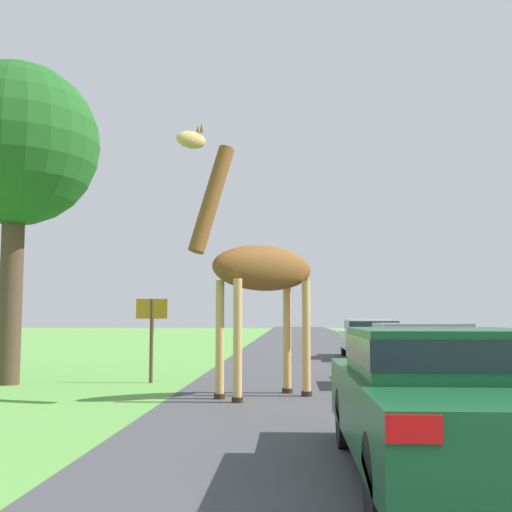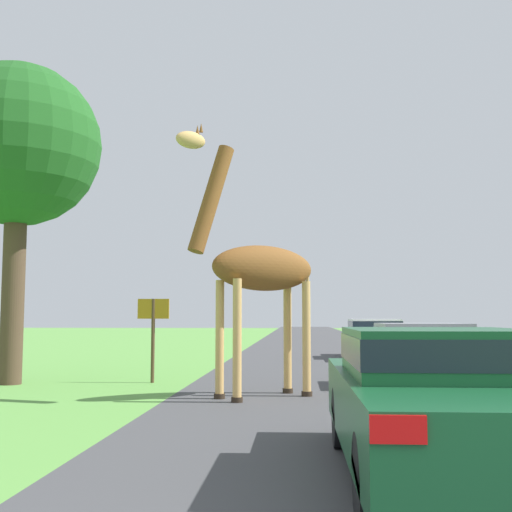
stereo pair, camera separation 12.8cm
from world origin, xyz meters
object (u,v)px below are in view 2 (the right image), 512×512
(car_lead_maroon, at_px, (438,397))
(sign_post, at_px, (153,324))
(giraffe_near_road, at_px, (257,268))
(car_queue_left, at_px, (422,352))
(car_queue_right, at_px, (374,337))
(tree_centre_back, at_px, (18,147))

(car_lead_maroon, height_order, sign_post, sign_post)
(giraffe_near_road, height_order, car_queue_left, giraffe_near_road)
(car_queue_right, bearing_deg, car_queue_left, -90.69)
(giraffe_near_road, height_order, sign_post, giraffe_near_road)
(giraffe_near_road, bearing_deg, car_lead_maroon, 161.63)
(car_queue_left, distance_m, tree_centre_back, 9.83)
(car_lead_maroon, xyz_separation_m, tree_centre_back, (-7.41, 7.63, 4.46))
(car_queue_right, height_order, tree_centre_back, tree_centre_back)
(car_queue_left, bearing_deg, tree_centre_back, -179.19)
(giraffe_near_road, bearing_deg, car_queue_right, -54.48)
(car_lead_maroon, bearing_deg, car_queue_left, 80.18)
(car_queue_right, distance_m, car_queue_left, 9.23)
(car_queue_left, xyz_separation_m, sign_post, (-5.78, 0.41, 0.57))
(giraffe_near_road, distance_m, sign_post, 3.68)
(car_lead_maroon, bearing_deg, sign_post, 118.53)
(car_queue_left, height_order, tree_centre_back, tree_centre_back)
(giraffe_near_road, height_order, tree_centre_back, tree_centre_back)
(giraffe_near_road, distance_m, car_queue_left, 4.25)
(car_lead_maroon, xyz_separation_m, car_queue_left, (1.34, 7.76, -0.01))
(car_queue_left, relative_size, sign_post, 2.31)
(giraffe_near_road, height_order, car_queue_right, giraffe_near_road)
(car_queue_left, height_order, sign_post, sign_post)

